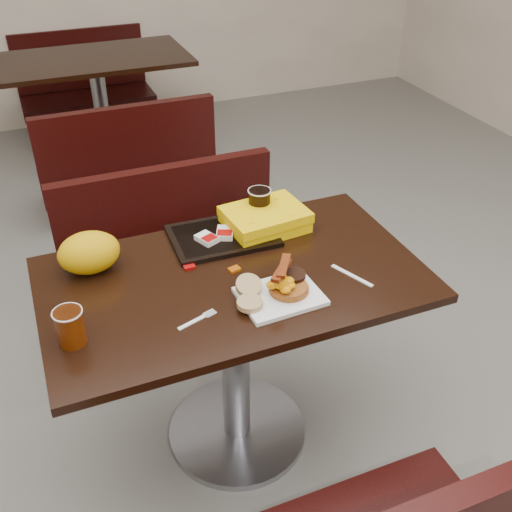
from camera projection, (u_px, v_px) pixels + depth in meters
name	position (u px, v px, depth m)	size (l,w,h in m)	color
floor	(237.00, 433.00, 2.33)	(6.00, 7.00, 0.01)	gray
table_near	(236.00, 362.00, 2.12)	(1.20, 0.70, 0.75)	black
bench_near_n	(180.00, 261.00, 2.67)	(1.00, 0.46, 0.72)	black
table_far	(102.00, 112.00, 4.11)	(1.20, 0.70, 0.75)	black
bench_far_s	(124.00, 155.00, 3.59)	(1.00, 0.46, 0.72)	black
bench_far_n	(86.00, 84.00, 4.66)	(1.00, 0.46, 0.72)	black
platter	(280.00, 296.00, 1.81)	(0.24, 0.19, 0.01)	white
pancake_stack	(289.00, 287.00, 1.82)	(0.12, 0.12, 0.02)	#925118
sausage_patty	(293.00, 275.00, 1.84)	(0.08, 0.08, 0.01)	black
scrambled_eggs	(280.00, 283.00, 1.77)	(0.08, 0.07, 0.04)	#FFAF05
bacon_strips	(282.00, 270.00, 1.78)	(0.14, 0.06, 0.01)	#451004
muffin_bottom	(250.00, 303.00, 1.76)	(0.08, 0.08, 0.02)	tan
muffin_top	(249.00, 286.00, 1.81)	(0.08, 0.08, 0.02)	tan
coffee_cup_near	(70.00, 327.00, 1.62)	(0.08, 0.08, 0.11)	#7D2D04
fork	(192.00, 322.00, 1.72)	(0.13, 0.02, 0.00)	white
knife	(352.00, 276.00, 1.91)	(0.16, 0.01, 0.00)	white
condiment_syrup	(234.00, 269.00, 1.93)	(0.04, 0.03, 0.01)	#9F4106
condiment_ketchup	(189.00, 267.00, 1.94)	(0.04, 0.03, 0.01)	#8C0504
tray	(223.00, 236.00, 2.09)	(0.36, 0.25, 0.02)	black
hashbrown_sleeve_left	(207.00, 239.00, 2.04)	(0.05, 0.07, 0.02)	silver
hashbrown_sleeve_right	(225.00, 233.00, 2.07)	(0.06, 0.08, 0.02)	silver
coffee_cup_far	(259.00, 204.00, 2.15)	(0.08, 0.08, 0.11)	black
clamshell	(265.00, 219.00, 2.13)	(0.28, 0.21, 0.08)	#F8C204
paper_bag	(89.00, 253.00, 1.90)	(0.20, 0.14, 0.14)	orange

